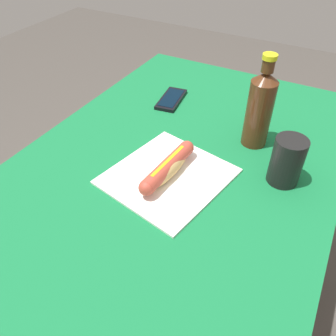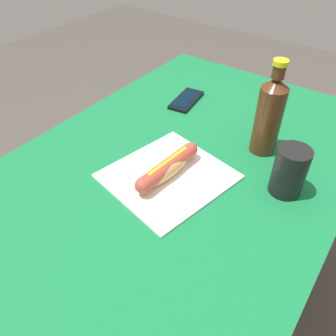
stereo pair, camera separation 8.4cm
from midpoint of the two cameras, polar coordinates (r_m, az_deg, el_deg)
ground_plane at (r=1.49m, az=3.12°, el=-21.56°), size 6.00×6.00×0.00m
dining_table at (r=0.99m, az=4.36°, el=-5.12°), size 1.20×0.80×0.74m
paper_wrapper at (r=0.85m, az=2.80°, el=-1.49°), size 0.33×0.31×0.01m
hot_dog at (r=0.83m, az=2.87°, el=0.01°), size 0.22×0.06×0.05m
cell_phone at (r=1.16m, az=5.16°, el=11.18°), size 0.15×0.09×0.01m
soda_bottle at (r=0.93m, az=19.06°, el=8.34°), size 0.07×0.07×0.26m
drinking_cup at (r=0.84m, az=22.33°, el=-0.63°), size 0.08×0.08×0.12m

